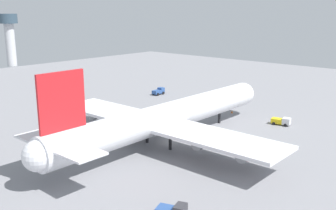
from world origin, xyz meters
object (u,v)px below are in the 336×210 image
Objects in this scene: control_tower at (9,33)px; catering_truck at (282,121)px; fuel_truck at (159,91)px; cargo_airplane at (167,117)px; safety_cone_nose at (232,112)px.

catering_truck is at bearing -92.69° from control_tower.
cargo_airplane is at bearing -135.19° from fuel_truck.
catering_truck reaches higher than safety_cone_nose.
control_tower is (5.73, 141.35, 16.88)m from safety_cone_nose.
control_tower reaches higher than fuel_truck.
fuel_truck is 0.18× the size of control_tower.
control_tower is (37.72, 144.29, 11.26)m from cargo_airplane.
safety_cone_nose is at bearing -92.32° from control_tower.
control_tower is (7.40, 157.55, 16.21)m from catering_truck.
fuel_truck is 0.96× the size of catering_truck.
control_tower reaches higher than catering_truck.
safety_cone_nose is at bearing 84.12° from catering_truck.
fuel_truck reaches higher than safety_cone_nose.
fuel_truck is 50.05m from catering_truck.
fuel_truck is at bearing -90.57° from control_tower.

